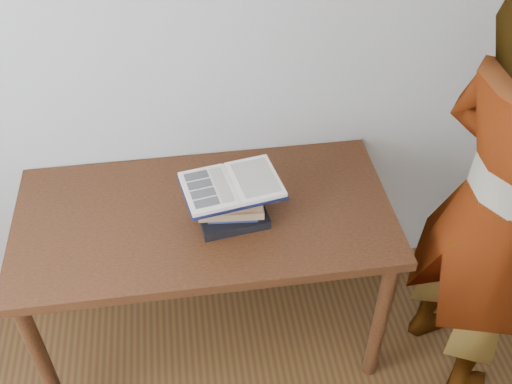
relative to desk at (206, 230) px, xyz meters
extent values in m
cube|color=#B9B7AF|center=(-0.11, 0.37, 0.62)|extent=(3.50, 0.04, 2.60)
cube|color=#4F2A13|center=(0.00, 0.00, 0.08)|extent=(1.45, 0.73, 0.04)
cylinder|color=#4F2A13|center=(-0.67, -0.30, -0.31)|extent=(0.06, 0.06, 0.74)
cylinder|color=#4F2A13|center=(0.67, -0.30, -0.31)|extent=(0.06, 0.06, 0.74)
cylinder|color=#4F2A13|center=(-0.67, 0.30, -0.31)|extent=(0.06, 0.06, 0.74)
cylinder|color=#4F2A13|center=(0.67, 0.30, -0.31)|extent=(0.06, 0.06, 0.74)
cube|color=black|center=(0.11, -0.06, 0.12)|extent=(0.27, 0.20, 0.04)
cube|color=navy|center=(0.11, -0.03, 0.15)|extent=(0.20, 0.17, 0.03)
cube|color=#A48455|center=(0.10, -0.04, 0.18)|extent=(0.25, 0.19, 0.03)
cube|color=#A48455|center=(0.10, -0.04, 0.21)|extent=(0.23, 0.16, 0.03)
cube|color=#5F2417|center=(0.11, -0.04, 0.24)|extent=(0.22, 0.16, 0.03)
cube|color=black|center=(0.11, -0.05, 0.26)|extent=(0.39, 0.30, 0.01)
cube|color=white|center=(0.02, -0.06, 0.27)|extent=(0.21, 0.26, 0.02)
cube|color=white|center=(0.19, -0.03, 0.27)|extent=(0.21, 0.26, 0.02)
cylinder|color=white|center=(0.11, -0.05, 0.27)|extent=(0.05, 0.23, 0.01)
cube|color=black|center=(-0.02, 0.01, 0.28)|extent=(0.09, 0.06, 0.00)
cube|color=black|center=(-0.01, -0.04, 0.28)|extent=(0.09, 0.06, 0.00)
cube|color=black|center=(0.00, -0.09, 0.28)|extent=(0.09, 0.06, 0.00)
cube|color=black|center=(0.01, -0.14, 0.28)|extent=(0.09, 0.06, 0.00)
cube|color=silver|center=(0.07, -0.05, 0.28)|extent=(0.08, 0.20, 0.00)
cube|color=silver|center=(0.20, -0.03, 0.28)|extent=(0.17, 0.22, 0.00)
imported|color=tan|center=(1.01, -0.27, 0.22)|extent=(0.56, 0.73, 1.79)
camera|label=1|loc=(-0.04, -1.66, 1.70)|focal=42.00mm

